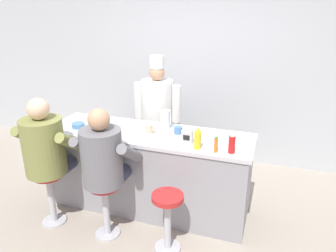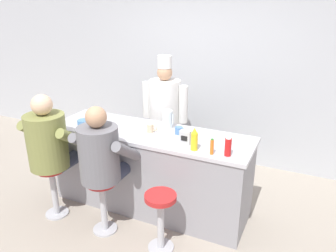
{
  "view_description": "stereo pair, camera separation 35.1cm",
  "coord_description": "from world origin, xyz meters",
  "px_view_note": "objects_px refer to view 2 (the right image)",
  "views": [
    {
      "loc": [
        1.3,
        -2.79,
        2.33
      ],
      "look_at": [
        0.25,
        0.32,
        1.08
      ],
      "focal_mm": 35.0,
      "sensor_mm": 36.0,
      "label": 1
    },
    {
      "loc": [
        1.63,
        -2.66,
        2.33
      ],
      "look_at": [
        0.25,
        0.32,
        1.08
      ],
      "focal_mm": 35.0,
      "sensor_mm": 36.0,
      "label": 2
    }
  ],
  "objects_px": {
    "hot_sauce_bottle_orange": "(212,147)",
    "diner_seated_grey": "(101,156)",
    "napkin_dispenser_chrome": "(185,137)",
    "cook_in_whites_near": "(165,112)",
    "empty_stool_round": "(161,213)",
    "ketchup_bottle_red": "(228,145)",
    "water_pitcher_clear": "(168,119)",
    "coffee_mug_tan": "(151,128)",
    "cereal_bowl": "(83,122)",
    "coffee_mug_blue": "(179,130)",
    "breakfast_plate": "(107,129)",
    "diner_seated_olive": "(50,143)",
    "mustard_bottle_yellow": "(194,140)"
  },
  "relations": [
    {
      "from": "hot_sauce_bottle_orange",
      "to": "diner_seated_grey",
      "type": "xyz_separation_m",
      "value": [
        -1.04,
        -0.34,
        -0.17
      ]
    },
    {
      "from": "diner_seated_grey",
      "to": "hot_sauce_bottle_orange",
      "type": "bearing_deg",
      "value": 17.95
    },
    {
      "from": "napkin_dispenser_chrome",
      "to": "cook_in_whites_near",
      "type": "relative_size",
      "value": 0.09
    },
    {
      "from": "hot_sauce_bottle_orange",
      "to": "empty_stool_round",
      "type": "height_order",
      "value": "hot_sauce_bottle_orange"
    },
    {
      "from": "ketchup_bottle_red",
      "to": "water_pitcher_clear",
      "type": "height_order",
      "value": "ketchup_bottle_red"
    },
    {
      "from": "water_pitcher_clear",
      "to": "coffee_mug_tan",
      "type": "bearing_deg",
      "value": -119.83
    },
    {
      "from": "cereal_bowl",
      "to": "water_pitcher_clear",
      "type": "bearing_deg",
      "value": 18.0
    },
    {
      "from": "ketchup_bottle_red",
      "to": "empty_stool_round",
      "type": "xyz_separation_m",
      "value": [
        -0.51,
        -0.41,
        -0.65
      ]
    },
    {
      "from": "cereal_bowl",
      "to": "coffee_mug_blue",
      "type": "distance_m",
      "value": 1.18
    },
    {
      "from": "empty_stool_round",
      "to": "coffee_mug_blue",
      "type": "bearing_deg",
      "value": 99.19
    },
    {
      "from": "water_pitcher_clear",
      "to": "cook_in_whites_near",
      "type": "bearing_deg",
      "value": 118.04
    },
    {
      "from": "water_pitcher_clear",
      "to": "napkin_dispenser_chrome",
      "type": "xyz_separation_m",
      "value": [
        0.36,
        -0.34,
        -0.03
      ]
    },
    {
      "from": "water_pitcher_clear",
      "to": "coffee_mug_tan",
      "type": "distance_m",
      "value": 0.24
    },
    {
      "from": "breakfast_plate",
      "to": "diner_seated_olive",
      "type": "relative_size",
      "value": 0.17
    },
    {
      "from": "hot_sauce_bottle_orange",
      "to": "coffee_mug_tan",
      "type": "height_order",
      "value": "hot_sauce_bottle_orange"
    },
    {
      "from": "hot_sauce_bottle_orange",
      "to": "diner_seated_olive",
      "type": "xyz_separation_m",
      "value": [
        -1.72,
        -0.34,
        -0.15
      ]
    },
    {
      "from": "hot_sauce_bottle_orange",
      "to": "cook_in_whites_near",
      "type": "height_order",
      "value": "cook_in_whites_near"
    },
    {
      "from": "cereal_bowl",
      "to": "diner_seated_olive",
      "type": "distance_m",
      "value": 0.5
    },
    {
      "from": "cereal_bowl",
      "to": "empty_stool_round",
      "type": "distance_m",
      "value": 1.49
    },
    {
      "from": "mustard_bottle_yellow",
      "to": "diner_seated_grey",
      "type": "bearing_deg",
      "value": -157.21
    },
    {
      "from": "mustard_bottle_yellow",
      "to": "coffee_mug_blue",
      "type": "bearing_deg",
      "value": 132.67
    },
    {
      "from": "water_pitcher_clear",
      "to": "cook_in_whites_near",
      "type": "distance_m",
      "value": 0.7
    },
    {
      "from": "breakfast_plate",
      "to": "cook_in_whites_near",
      "type": "distance_m",
      "value": 0.99
    },
    {
      "from": "breakfast_plate",
      "to": "empty_stool_round",
      "type": "relative_size",
      "value": 0.39
    },
    {
      "from": "water_pitcher_clear",
      "to": "breakfast_plate",
      "type": "distance_m",
      "value": 0.7
    },
    {
      "from": "napkin_dispenser_chrome",
      "to": "diner_seated_olive",
      "type": "xyz_separation_m",
      "value": [
        -1.4,
        -0.45,
        -0.15
      ]
    },
    {
      "from": "breakfast_plate",
      "to": "coffee_mug_tan",
      "type": "distance_m",
      "value": 0.51
    },
    {
      "from": "breakfast_plate",
      "to": "cereal_bowl",
      "type": "xyz_separation_m",
      "value": [
        -0.36,
        0.03,
        0.01
      ]
    },
    {
      "from": "ketchup_bottle_red",
      "to": "diner_seated_olive",
      "type": "height_order",
      "value": "diner_seated_olive"
    },
    {
      "from": "mustard_bottle_yellow",
      "to": "hot_sauce_bottle_orange",
      "type": "height_order",
      "value": "mustard_bottle_yellow"
    },
    {
      "from": "ketchup_bottle_red",
      "to": "coffee_mug_tan",
      "type": "bearing_deg",
      "value": 166.53
    },
    {
      "from": "ketchup_bottle_red",
      "to": "coffee_mug_tan",
      "type": "distance_m",
      "value": 0.97
    },
    {
      "from": "water_pitcher_clear",
      "to": "cereal_bowl",
      "type": "distance_m",
      "value": 1.02
    },
    {
      "from": "breakfast_plate",
      "to": "cook_in_whites_near",
      "type": "bearing_deg",
      "value": 73.7
    },
    {
      "from": "breakfast_plate",
      "to": "hot_sauce_bottle_orange",
      "type": "bearing_deg",
      "value": -5.1
    },
    {
      "from": "water_pitcher_clear",
      "to": "coffee_mug_blue",
      "type": "distance_m",
      "value": 0.24
    },
    {
      "from": "coffee_mug_tan",
      "to": "coffee_mug_blue",
      "type": "xyz_separation_m",
      "value": [
        0.31,
        0.08,
        -0.01
      ]
    },
    {
      "from": "coffee_mug_blue",
      "to": "cook_in_whites_near",
      "type": "distance_m",
      "value": 0.89
    },
    {
      "from": "diner_seated_olive",
      "to": "diner_seated_grey",
      "type": "height_order",
      "value": "diner_seated_olive"
    },
    {
      "from": "water_pitcher_clear",
      "to": "empty_stool_round",
      "type": "relative_size",
      "value": 0.33
    },
    {
      "from": "coffee_mug_blue",
      "to": "napkin_dispenser_chrome",
      "type": "bearing_deg",
      "value": -54.08
    },
    {
      "from": "empty_stool_round",
      "to": "ketchup_bottle_red",
      "type": "bearing_deg",
      "value": 38.42
    },
    {
      "from": "empty_stool_round",
      "to": "cereal_bowl",
      "type": "bearing_deg",
      "value": 157.76
    },
    {
      "from": "breakfast_plate",
      "to": "water_pitcher_clear",
      "type": "bearing_deg",
      "value": 29.99
    },
    {
      "from": "hot_sauce_bottle_orange",
      "to": "empty_stool_round",
      "type": "relative_size",
      "value": 0.25
    },
    {
      "from": "coffee_mug_tan",
      "to": "empty_stool_round",
      "type": "xyz_separation_m",
      "value": [
        0.43,
        -0.63,
        -0.59
      ]
    },
    {
      "from": "ketchup_bottle_red",
      "to": "hot_sauce_bottle_orange",
      "type": "height_order",
      "value": "ketchup_bottle_red"
    },
    {
      "from": "ketchup_bottle_red",
      "to": "empty_stool_round",
      "type": "relative_size",
      "value": 0.36
    },
    {
      "from": "breakfast_plate",
      "to": "coffee_mug_tan",
      "type": "bearing_deg",
      "value": 16.7
    },
    {
      "from": "breakfast_plate",
      "to": "cook_in_whites_near",
      "type": "xyz_separation_m",
      "value": [
        0.28,
        0.95,
        -0.05
      ]
    }
  ]
}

